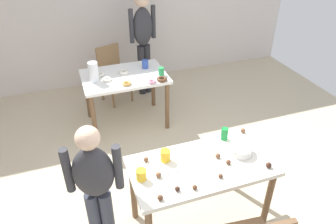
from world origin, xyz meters
name	(u,v)px	position (x,y,z in m)	size (l,w,h in m)	color
ground_plane	(186,209)	(0.00, 0.00, 0.00)	(6.40, 6.40, 0.00)	beige
wall_back	(114,5)	(0.00, 3.20, 1.30)	(6.40, 0.10, 2.60)	silver
dining_table_near	(201,174)	(0.05, -0.18, 0.64)	(1.25, 0.65, 0.75)	silver
dining_table_far	(125,82)	(-0.20, 1.76, 0.64)	(1.11, 0.77, 0.75)	white
chair_far_table	(113,70)	(-0.23, 2.50, 0.50)	(0.51, 0.51, 0.87)	olive
person_girl_near	(95,184)	(-0.86, -0.14, 0.79)	(0.45, 0.27, 1.33)	#383D4C
person_adult_far	(143,35)	(0.29, 2.53, 0.99)	(0.45, 0.28, 1.63)	#28282D
mixing_bowl	(241,150)	(0.44, -0.15, 0.79)	(0.21, 0.21, 0.07)	white
soda_can	(224,134)	(0.40, 0.08, 0.81)	(0.07, 0.07, 0.12)	#198438
fork_near	(175,172)	(-0.21, -0.19, 0.75)	(0.17, 0.02, 0.01)	silver
cup_near_0	(165,155)	(-0.23, -0.02, 0.80)	(0.09, 0.09, 0.11)	yellow
cup_near_1	(141,175)	(-0.49, -0.17, 0.80)	(0.08, 0.08, 0.10)	yellow
cake_ball_0	(195,187)	(-0.12, -0.42, 0.77)	(0.04, 0.04, 0.04)	brown
cake_ball_1	(228,162)	(0.27, -0.25, 0.77)	(0.04, 0.04, 0.04)	brown
cake_ball_2	(160,198)	(-0.41, -0.43, 0.77)	(0.05, 0.05, 0.05)	brown
cake_ball_3	(221,176)	(0.13, -0.37, 0.77)	(0.04, 0.04, 0.04)	brown
cake_ball_4	(243,131)	(0.62, 0.11, 0.77)	(0.05, 0.05, 0.05)	brown
cake_ball_5	(146,159)	(-0.39, 0.02, 0.77)	(0.04, 0.04, 0.04)	brown
cake_ball_6	(177,189)	(-0.26, -0.39, 0.77)	(0.04, 0.04, 0.04)	#3D2319
cake_ball_7	(218,156)	(0.22, -0.14, 0.77)	(0.05, 0.05, 0.05)	brown
cake_ball_8	(269,165)	(0.57, -0.40, 0.77)	(0.05, 0.05, 0.05)	#3D2319
cake_ball_9	(158,175)	(-0.35, -0.20, 0.77)	(0.05, 0.05, 0.05)	brown
pitcher_far	(94,72)	(-0.59, 1.72, 0.88)	(0.12, 0.12, 0.26)	white
cup_far_0	(161,71)	(0.27, 1.61, 0.80)	(0.07, 0.07, 0.10)	green
cup_far_1	(145,64)	(0.13, 1.88, 0.81)	(0.09, 0.09, 0.12)	#3351B2
donut_far_0	(100,74)	(-0.50, 1.85, 0.77)	(0.13, 0.13, 0.04)	white
donut_far_1	(107,79)	(-0.44, 1.68, 0.77)	(0.12, 0.12, 0.04)	white
donut_far_2	(162,79)	(0.23, 1.45, 0.77)	(0.14, 0.14, 0.04)	brown
donut_far_3	(124,72)	(-0.19, 1.82, 0.77)	(0.14, 0.14, 0.04)	white
donut_far_4	(152,82)	(0.09, 1.43, 0.77)	(0.11, 0.11, 0.03)	pink
donut_far_5	(127,84)	(-0.22, 1.48, 0.77)	(0.12, 0.12, 0.03)	gold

